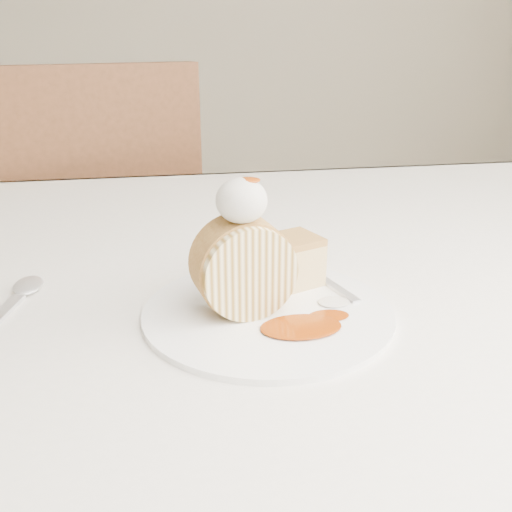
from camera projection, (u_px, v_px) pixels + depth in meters
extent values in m
cube|color=silver|center=(238.00, 271.00, 0.71)|extent=(1.40, 0.90, 0.04)
cube|color=silver|center=(208.00, 242.00, 1.16)|extent=(1.40, 0.01, 0.28)
cylinder|color=brown|center=(489.00, 343.00, 1.28)|extent=(0.06, 0.06, 0.71)
cube|color=brown|center=(90.00, 267.00, 1.43)|extent=(0.55, 0.55, 0.04)
cube|color=brown|center=(95.00, 185.00, 1.16)|extent=(0.44, 0.16, 0.47)
cylinder|color=brown|center=(151.00, 307.00, 1.75)|extent=(0.04, 0.04, 0.44)
cylinder|color=brown|center=(17.00, 333.00, 1.60)|extent=(0.04, 0.04, 0.44)
cylinder|color=brown|center=(193.00, 369.00, 1.43)|extent=(0.04, 0.04, 0.44)
cylinder|color=brown|center=(30.00, 410.00, 1.28)|extent=(0.04, 0.04, 0.44)
cylinder|color=white|center=(268.00, 312.00, 0.55)|extent=(0.32, 0.32, 0.01)
cylinder|color=#FAE9AE|center=(244.00, 267.00, 0.53)|extent=(0.10, 0.07, 0.09)
cube|color=#AD8241|center=(292.00, 263.00, 0.60)|extent=(0.07, 0.07, 0.05)
ellipsoid|color=silver|center=(241.00, 201.00, 0.51)|extent=(0.05, 0.05, 0.04)
ellipsoid|color=#8D3305|center=(247.00, 175.00, 0.50)|extent=(0.02, 0.02, 0.01)
cube|color=silver|center=(329.00, 283.00, 0.61)|extent=(0.06, 0.14, 0.00)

